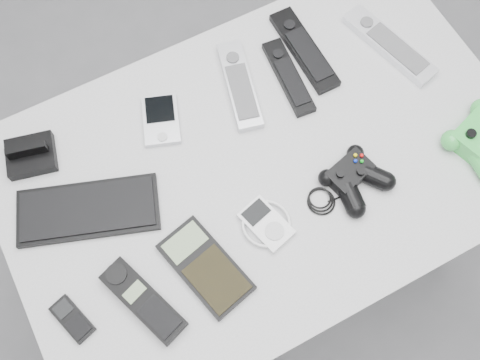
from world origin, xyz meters
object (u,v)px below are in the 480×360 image
cordless_handset (143,301)px  calculator (205,267)px  controller_black (354,177)px  pda (161,120)px  mp3_player (266,224)px  desk (264,174)px  remote_black_a (289,77)px  remote_silver_a (240,85)px  remote_silver_b (389,45)px  pda_keyboard (88,210)px  remote_black_b (304,49)px  mobile_phone (72,319)px

cordless_handset → calculator: 0.13m
controller_black → pda: bearing=119.7°
mp3_player → desk: bearing=47.4°
calculator → mp3_player: bearing=-5.1°
remote_black_a → cordless_handset: bearing=-142.7°
controller_black → remote_silver_a: bearing=94.9°
remote_silver_a → remote_silver_b: 0.34m
controller_black → calculator: bearing=169.9°
pda_keyboard → mp3_player: (0.29, -0.19, 0.00)m
remote_silver_b → cordless_handset: size_ratio=1.32×
desk → remote_black_b: remote_black_b is taller
remote_black_b → remote_black_a: bearing=-145.6°
remote_silver_a → remote_silver_b: same height
cordless_handset → mp3_player: size_ratio=1.73×
pda → mobile_phone: pda is taller
mobile_phone → calculator: size_ratio=0.48×
mobile_phone → pda_keyboard: bearing=42.8°
remote_black_b → mp3_player: bearing=-130.3°
mp3_player → remote_silver_a: bearing=56.9°
remote_black_b → cordless_handset: 0.63m
remote_black_a → controller_black: 0.26m
mobile_phone → remote_silver_b: bearing=-1.9°
mp3_player → pda_keyboard: bearing=132.7°
cordless_handset → calculator: size_ratio=0.96×
remote_black_b → controller_black: size_ratio=1.06×
pda → remote_silver_b: bearing=12.7°
pda_keyboard → remote_silver_b: size_ratio=1.17×
remote_silver_b → remote_black_b: bearing=141.5°
mobile_phone → controller_black: (0.59, -0.01, 0.01)m
mobile_phone → mp3_player: (0.40, -0.01, 0.00)m
desk → calculator: 0.25m
calculator → remote_black_a: bearing=26.5°
mp3_player → remote_silver_b: bearing=13.3°
pda → remote_silver_a: (0.18, -0.00, 0.00)m
pda_keyboard → controller_black: bearing=-1.1°
remote_silver_b → cordless_handset: cordless_handset is taller
pda → remote_black_a: (0.28, -0.03, 0.00)m
pda_keyboard → controller_black: 0.52m
cordless_handset → remote_silver_a: bearing=21.7°
desk → mobile_phone: (-0.46, -0.11, 0.07)m
remote_black_b → controller_black: controller_black is taller
cordless_handset → mobile_phone: bearing=146.8°
remote_black_a → remote_silver_b: 0.24m
mobile_phone → controller_black: 0.59m
pda_keyboard → remote_silver_b: (0.73, 0.05, 0.00)m
pda_keyboard → remote_black_a: bearing=28.8°
remote_silver_a → cordless_handset: size_ratio=1.20×
mobile_phone → cordless_handset: cordless_handset is taller
pda → cordless_handset: size_ratio=0.64×
pda → controller_black: (0.28, -0.30, 0.01)m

